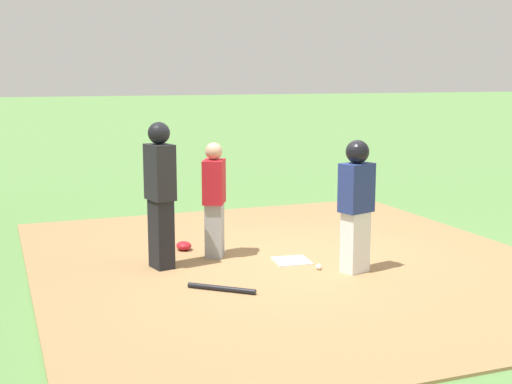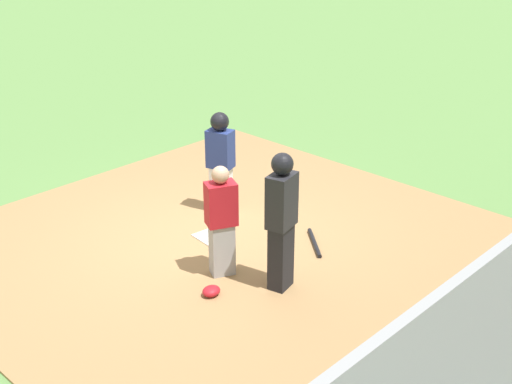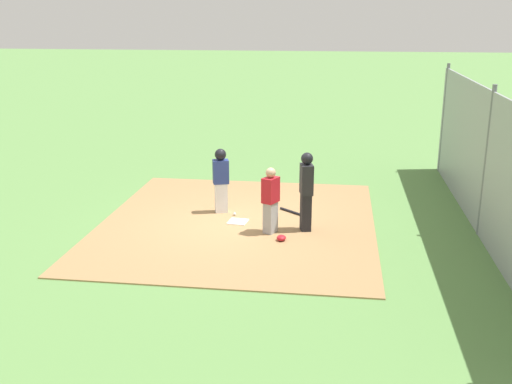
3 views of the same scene
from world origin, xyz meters
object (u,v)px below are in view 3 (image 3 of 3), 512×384
at_px(runner, 221,177).
at_px(baseball_bat, 292,212).
at_px(home_plate, 238,221).
at_px(umpire, 306,190).
at_px(catcher, 271,200).
at_px(catcher_mask, 281,238).
at_px(baseball, 235,214).

relative_size(runner, baseball_bat, 2.01).
height_order(home_plate, runner, runner).
bearing_deg(home_plate, umpire, -101.29).
distance_m(catcher, runner, 1.89).
xyz_separation_m(catcher, catcher_mask, (-0.47, -0.29, -0.71)).
height_order(runner, baseball_bat, runner).
distance_m(umpire, baseball, 2.15).
relative_size(baseball_bat, baseball, 10.82).
relative_size(catcher, runner, 0.94).
height_order(umpire, runner, umpire).
bearing_deg(umpire, baseball_bat, -84.37).
bearing_deg(baseball_bat, home_plate, -105.24).
relative_size(home_plate, runner, 0.27).
distance_m(umpire, runner, 2.37).
height_order(home_plate, catcher_mask, catcher_mask).
bearing_deg(baseball_bat, baseball, -124.37).
distance_m(catcher, catcher_mask, 0.90).
xyz_separation_m(baseball_bat, baseball, (-0.38, 1.38, 0.01)).
xyz_separation_m(umpire, runner, (1.01, 2.15, -0.05)).
bearing_deg(runner, baseball_bat, 77.31).
relative_size(catcher, baseball_bat, 1.88).
height_order(umpire, baseball, umpire).
height_order(catcher, runner, runner).
relative_size(catcher, baseball, 20.35).
xyz_separation_m(home_plate, baseball_bat, (0.84, -1.22, 0.02)).
bearing_deg(catcher, umpire, -134.54).
bearing_deg(baseball_bat, runner, -134.90).
bearing_deg(runner, baseball, 40.59).
height_order(catcher, baseball, catcher).
xyz_separation_m(runner, baseball, (-0.23, -0.37, -0.87)).
xyz_separation_m(umpire, catcher_mask, (-0.75, 0.48, -0.90)).
relative_size(umpire, baseball, 24.41).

